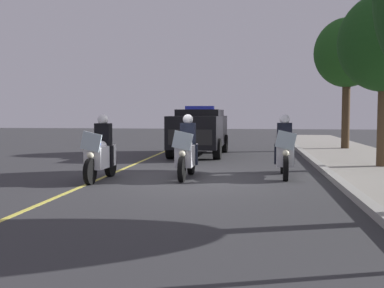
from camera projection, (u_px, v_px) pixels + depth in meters
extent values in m
plane|color=#333335|center=(189.00, 179.00, 12.04)|extent=(80.00, 80.00, 0.00)
cube|color=#9E9B93|center=(336.00, 179.00, 11.53)|extent=(48.00, 0.24, 0.15)
cube|color=#E0D14C|center=(103.00, 177.00, 12.36)|extent=(48.00, 0.12, 0.01)
cylinder|color=black|center=(90.00, 172.00, 11.09)|extent=(0.64, 0.13, 0.64)
cylinder|color=black|center=(111.00, 165.00, 12.56)|extent=(0.64, 0.15, 0.64)
cube|color=white|center=(101.00, 157.00, 11.79)|extent=(1.21, 0.47, 0.56)
ellipsoid|color=white|center=(100.00, 145.00, 11.72)|extent=(0.57, 0.33, 0.24)
cube|color=silver|center=(91.00, 142.00, 11.14)|extent=(0.07, 0.56, 0.53)
sphere|color=#F9F4CC|center=(90.00, 155.00, 11.10)|extent=(0.17, 0.17, 0.17)
sphere|color=red|center=(87.00, 144.00, 11.29)|extent=(0.09, 0.09, 0.09)
sphere|color=#1933F2|center=(99.00, 144.00, 11.24)|extent=(0.09, 0.09, 0.09)
cube|color=black|center=(103.00, 135.00, 11.98)|extent=(0.29, 0.41, 0.60)
cube|color=black|center=(110.00, 156.00, 11.92)|extent=(0.18, 0.14, 0.56)
cube|color=black|center=(96.00, 156.00, 11.98)|extent=(0.18, 0.14, 0.56)
sphere|color=white|center=(103.00, 120.00, 11.93)|extent=(0.28, 0.28, 0.28)
cylinder|color=black|center=(182.00, 170.00, 11.52)|extent=(0.64, 0.13, 0.64)
cylinder|color=black|center=(191.00, 163.00, 13.00)|extent=(0.64, 0.15, 0.64)
cube|color=white|center=(187.00, 155.00, 12.22)|extent=(1.21, 0.47, 0.56)
ellipsoid|color=white|center=(186.00, 144.00, 12.15)|extent=(0.57, 0.33, 0.24)
cube|color=silver|center=(183.00, 141.00, 11.57)|extent=(0.07, 0.56, 0.53)
sphere|color=#F9F4CC|center=(182.00, 154.00, 11.53)|extent=(0.17, 0.17, 0.17)
sphere|color=red|center=(177.00, 143.00, 11.73)|extent=(0.09, 0.09, 0.09)
sphere|color=#1933F2|center=(190.00, 143.00, 11.68)|extent=(0.09, 0.09, 0.09)
cube|color=black|center=(188.00, 134.00, 12.41)|extent=(0.29, 0.41, 0.60)
cube|color=black|center=(195.00, 155.00, 12.35)|extent=(0.18, 0.14, 0.56)
cube|color=black|center=(180.00, 154.00, 12.42)|extent=(0.18, 0.14, 0.56)
sphere|color=white|center=(188.00, 119.00, 12.36)|extent=(0.28, 0.28, 0.28)
cylinder|color=black|center=(286.00, 169.00, 11.68)|extent=(0.64, 0.13, 0.64)
cylinder|color=black|center=(283.00, 163.00, 13.16)|extent=(0.64, 0.15, 0.64)
cube|color=white|center=(284.00, 155.00, 12.38)|extent=(1.21, 0.47, 0.56)
ellipsoid|color=white|center=(285.00, 144.00, 12.31)|extent=(0.57, 0.33, 0.24)
cube|color=silver|center=(286.00, 140.00, 11.73)|extent=(0.07, 0.56, 0.53)
sphere|color=#F9F4CC|center=(286.00, 153.00, 11.69)|extent=(0.17, 0.17, 0.17)
sphere|color=red|center=(279.00, 143.00, 11.89)|extent=(0.09, 0.09, 0.09)
sphere|color=#1933F2|center=(292.00, 143.00, 11.84)|extent=(0.09, 0.09, 0.09)
cube|color=black|center=(284.00, 134.00, 12.57)|extent=(0.29, 0.41, 0.60)
cube|color=black|center=(292.00, 154.00, 12.52)|extent=(0.18, 0.14, 0.56)
cube|color=black|center=(277.00, 154.00, 12.58)|extent=(0.18, 0.14, 0.56)
sphere|color=silver|center=(285.00, 119.00, 12.52)|extent=(0.28, 0.28, 0.28)
cube|color=black|center=(199.00, 131.00, 18.83)|extent=(4.94, 2.00, 1.24)
cube|color=black|center=(200.00, 114.00, 19.08)|extent=(2.44, 1.80, 0.36)
cube|color=#2633D8|center=(200.00, 108.00, 18.87)|extent=(0.31, 1.21, 0.14)
cube|color=black|center=(190.00, 137.00, 16.48)|extent=(0.15, 1.62, 0.56)
cylinder|color=black|center=(217.00, 149.00, 17.21)|extent=(0.81, 0.30, 0.80)
cylinder|color=black|center=(171.00, 148.00, 17.49)|extent=(0.81, 0.30, 0.80)
cylinder|color=black|center=(224.00, 144.00, 20.26)|extent=(0.81, 0.30, 0.80)
cylinder|color=black|center=(185.00, 143.00, 20.54)|extent=(0.81, 0.30, 0.80)
cylinder|color=#4C3823|center=(383.00, 123.00, 14.11)|extent=(0.36, 0.36, 2.68)
cylinder|color=#42301E|center=(346.00, 114.00, 21.43)|extent=(0.37, 0.37, 3.27)
ellipsoid|color=#1E4C19|center=(347.00, 52.00, 21.24)|extent=(3.05, 3.05, 3.23)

